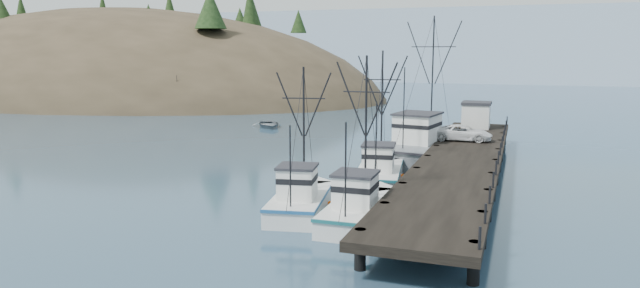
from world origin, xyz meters
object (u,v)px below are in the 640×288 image
(trawler_mid, at_px, (302,199))
(trawler_near, at_px, (361,208))
(work_vessel, at_px, (425,145))
(pier_shed, at_px, (476,115))
(motorboat, at_px, (269,127))
(pickup_truck, at_px, (463,133))
(pier, at_px, (461,161))
(trawler_far, at_px, (380,172))

(trawler_mid, bearing_deg, trawler_near, -8.77)
(work_vessel, xyz_separation_m, pier_shed, (4.01, 8.77, 2.19))
(trawler_mid, xyz_separation_m, work_vessel, (4.49, 20.99, 0.41))
(trawler_mid, height_order, motorboat, trawler_mid)
(trawler_near, distance_m, work_vessel, 21.63)
(pier_shed, relative_size, motorboat, 0.57)
(trawler_near, height_order, pier_shed, trawler_near)
(trawler_mid, bearing_deg, work_vessel, 77.91)
(work_vessel, bearing_deg, pier_shed, 65.40)
(trawler_near, xyz_separation_m, pickup_truck, (3.94, 20.89, 1.91))
(pier, xyz_separation_m, trawler_near, (-4.64, -12.39, -0.87))
(trawler_mid, bearing_deg, pier, 53.27)
(pier, xyz_separation_m, trawler_far, (-5.98, -2.06, -0.87))
(pickup_truck, bearing_deg, pier_shed, -4.08)
(trawler_far, bearing_deg, work_vessel, 81.45)
(pier, bearing_deg, motorboat, 138.60)
(trawler_near, xyz_separation_m, work_vessel, (0.36, 21.63, 0.41))
(pier, height_order, pickup_truck, pickup_truck)
(trawler_far, distance_m, pier_shed, 21.01)
(trawler_mid, distance_m, motorboat, 40.68)
(pier, relative_size, pickup_truck, 8.39)
(work_vessel, xyz_separation_m, motorboat, (-23.30, 15.08, -1.23))
(pier, bearing_deg, trawler_far, -161.02)
(work_vessel, bearing_deg, motorboat, 147.09)
(pier, relative_size, trawler_near, 4.27)
(pier, distance_m, pier_shed, 18.08)
(pickup_truck, bearing_deg, trawler_far, 151.99)
(pier, relative_size, trawler_mid, 4.59)
(pier_shed, bearing_deg, pier, -89.16)
(trawler_mid, bearing_deg, pier_shed, 74.04)
(trawler_near, xyz_separation_m, trawler_mid, (-4.13, 0.64, -0.00))
(trawler_near, relative_size, trawler_mid, 1.08)
(motorboat, bearing_deg, trawler_mid, -96.32)
(pier, bearing_deg, trawler_mid, -126.73)
(pickup_truck, relative_size, motorboat, 0.93)
(trawler_far, height_order, motorboat, trawler_far)
(work_vessel, bearing_deg, trawler_far, -98.55)
(work_vessel, bearing_deg, pickup_truck, -11.61)
(trawler_mid, relative_size, pickup_truck, 1.83)
(trawler_near, height_order, trawler_mid, trawler_near)
(trawler_near, bearing_deg, trawler_mid, 171.23)
(trawler_far, height_order, work_vessel, work_vessel)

